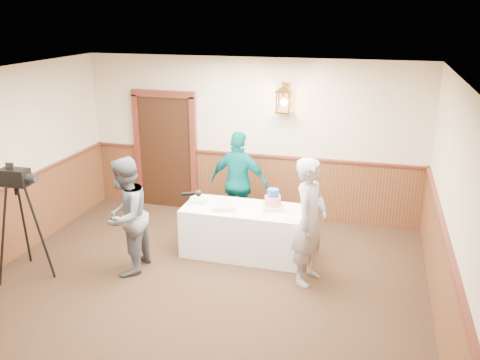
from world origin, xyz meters
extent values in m
plane|color=black|center=(0.00, 0.00, 0.00)|extent=(7.00, 7.00, 0.00)
cube|color=beige|center=(0.00, 3.50, 1.40)|extent=(6.00, 0.02, 2.80)
cube|color=beige|center=(3.00, 0.00, 1.40)|extent=(0.02, 7.00, 2.80)
cube|color=white|center=(0.00, 0.00, 2.80)|extent=(6.00, 7.00, 0.02)
cube|color=#552B18|center=(0.00, 3.48, 0.55)|extent=(5.98, 0.04, 1.10)
cube|color=#552B18|center=(2.98, 0.00, 0.55)|extent=(0.04, 6.98, 1.10)
cube|color=#562116|center=(0.00, 3.46, 1.12)|extent=(5.98, 0.07, 0.04)
cube|color=black|center=(-1.60, 3.45, 1.05)|extent=(1.00, 0.06, 2.10)
cube|color=white|center=(0.30, 1.90, 0.38)|extent=(1.80, 0.80, 0.75)
cube|color=beige|center=(0.72, 1.97, 0.78)|extent=(0.38, 0.38, 0.06)
cylinder|color=red|center=(0.72, 1.97, 0.88)|extent=(0.24, 0.24, 0.14)
cylinder|color=#255295|center=(0.72, 1.97, 1.00)|extent=(0.17, 0.17, 0.11)
cube|color=#D3BA7E|center=(0.03, 1.76, 0.78)|extent=(0.39, 0.35, 0.07)
cube|color=#9FE19F|center=(-0.42, 1.92, 0.78)|extent=(0.31, 0.27, 0.06)
imported|color=#5A5E63|center=(-1.14, 0.94, 0.84)|extent=(0.66, 0.83, 1.68)
cylinder|color=black|center=(-0.14, 0.84, 1.30)|extent=(0.23, 0.08, 0.09)
sphere|color=black|center=(-0.01, 0.82, 1.33)|extent=(0.08, 0.08, 0.08)
imported|color=#9E9DA2|center=(1.36, 1.35, 0.88)|extent=(0.57, 0.73, 1.75)
imported|color=#045E5B|center=(0.01, 2.69, 0.85)|extent=(1.04, 0.53, 1.71)
cube|color=black|center=(-2.46, 0.47, 1.44)|extent=(0.39, 0.23, 0.23)
cylinder|color=black|center=(-2.22, 0.48, 1.44)|extent=(0.16, 0.12, 0.11)
camera|label=1|loc=(2.11, -4.88, 3.55)|focal=38.00mm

